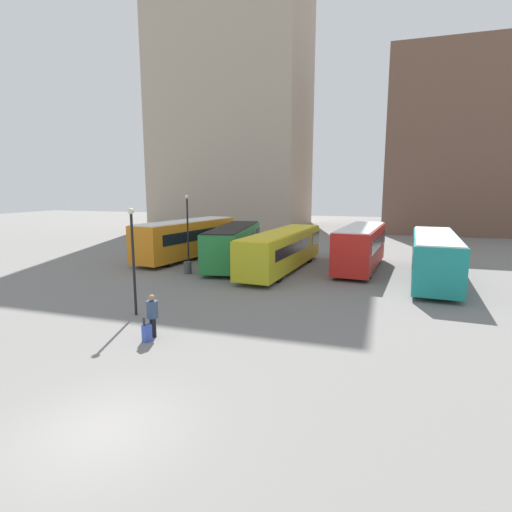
{
  "coord_description": "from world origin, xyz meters",
  "views": [
    {
      "loc": [
        6.38,
        -7.34,
        5.88
      ],
      "look_at": [
        -0.94,
        15.28,
        1.85
      ],
      "focal_mm": 28.0,
      "sensor_mm": 36.0,
      "label": 1
    }
  ],
  "objects": [
    {
      "name": "building_block_left",
      "position": [
        -17.13,
        53.93,
        21.08
      ],
      "size": [
        22.4,
        16.5,
        42.16
      ],
      "color": "tan",
      "rests_on": "ground_plane"
    },
    {
      "name": "bus_1",
      "position": [
        -4.78,
        21.56,
        1.62
      ],
      "size": [
        4.23,
        11.3,
        2.98
      ],
      "rotation": [
        0.0,
        0.0,
        1.73
      ],
      "color": "#237A38",
      "rests_on": "ground_plane"
    },
    {
      "name": "bus_4",
      "position": [
        9.5,
        20.07,
        1.64
      ],
      "size": [
        3.26,
        11.38,
        3.01
      ],
      "rotation": [
        0.0,
        0.0,
        1.51
      ],
      "color": "#19847F",
      "rests_on": "ground_plane"
    },
    {
      "name": "building_block_right",
      "position": [
        17.78,
        53.93,
        11.65
      ],
      "size": [
        23.72,
        14.89,
        23.29
      ],
      "color": "brown",
      "rests_on": "ground_plane"
    },
    {
      "name": "bus_0",
      "position": [
        -9.47,
        22.74,
        1.76
      ],
      "size": [
        4.36,
        11.35,
        3.24
      ],
      "rotation": [
        0.0,
        0.0,
        1.41
      ],
      "color": "orange",
      "rests_on": "ground_plane"
    },
    {
      "name": "bus_3",
      "position": [
        4.78,
        22.59,
        1.71
      ],
      "size": [
        3.33,
        9.61,
        3.16
      ],
      "rotation": [
        0.0,
        0.0,
        1.48
      ],
      "color": "red",
      "rests_on": "ground_plane"
    },
    {
      "name": "lamp_post_1",
      "position": [
        -4.56,
        8.11,
        3.0
      ],
      "size": [
        0.28,
        0.28,
        5.02
      ],
      "color": "black",
      "rests_on": "ground_plane"
    },
    {
      "name": "lamp_post_0",
      "position": [
        -6.79,
        17.75,
        3.22
      ],
      "size": [
        0.28,
        0.28,
        5.45
      ],
      "color": "black",
      "rests_on": "ground_plane"
    },
    {
      "name": "traveler",
      "position": [
        -2.26,
        5.92,
        1.04
      ],
      "size": [
        0.59,
        0.59,
        1.74
      ],
      "rotation": [
        0.0,
        0.0,
        1.16
      ],
      "color": "black",
      "rests_on": "ground_plane"
    },
    {
      "name": "bus_2",
      "position": [
        -0.61,
        20.58,
        1.56
      ],
      "size": [
        3.41,
        12.37,
        2.84
      ],
      "rotation": [
        0.0,
        0.0,
        1.49
      ],
      "color": "gold",
      "rests_on": "ground_plane"
    },
    {
      "name": "trash_bin",
      "position": [
        -6.57,
        17.18,
        0.42
      ],
      "size": [
        0.52,
        0.52,
        0.85
      ],
      "color": "#47474C",
      "rests_on": "ground_plane"
    },
    {
      "name": "ground_plane",
      "position": [
        0.0,
        0.0,
        0.0
      ],
      "size": [
        160.0,
        160.0,
        0.0
      ],
      "primitive_type": "plane",
      "color": "slate"
    },
    {
      "name": "suitcase",
      "position": [
        -2.21,
        5.4,
        0.35
      ],
      "size": [
        0.37,
        0.39,
        0.98
      ],
      "rotation": [
        0.0,
        0.0,
        1.16
      ],
      "color": "#334CB2",
      "rests_on": "ground_plane"
    }
  ]
}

